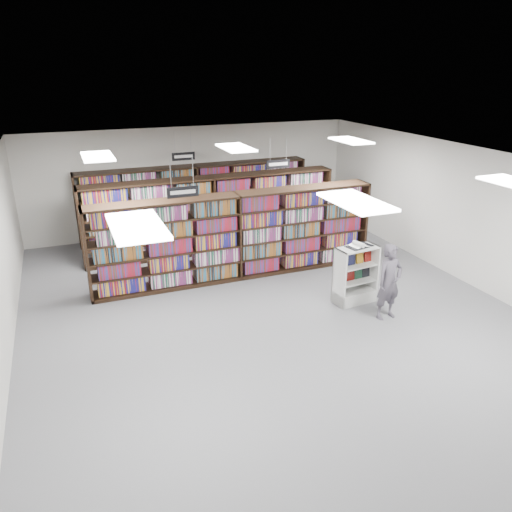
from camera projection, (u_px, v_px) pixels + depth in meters
name	position (u px, v px, depth m)	size (l,w,h in m)	color
floor	(269.00, 311.00, 10.64)	(12.00, 12.00, 0.00)	#5A5A5F
ceiling	(271.00, 161.00, 9.47)	(10.00, 12.00, 0.10)	silver
wall_back	(193.00, 180.00, 15.25)	(10.00, 0.10, 3.20)	silver
wall_front	(511.00, 432.00, 4.86)	(10.00, 0.10, 3.20)	silver
wall_right	(465.00, 215.00, 11.77)	(0.10, 12.00, 3.20)	silver
bookshelf_row_near	(237.00, 236.00, 11.99)	(7.00, 0.60, 2.10)	black
bookshelf_row_mid	(213.00, 214.00, 13.72)	(7.00, 0.60, 2.10)	black
bookshelf_row_far	(196.00, 200.00, 15.19)	(7.00, 0.60, 2.10)	black
aisle_sign_left	(183.00, 191.00, 10.07)	(0.65, 0.02, 0.80)	#B2B2B7
aisle_sign_right	(278.00, 163.00, 12.83)	(0.65, 0.02, 0.80)	#B2B2B7
aisle_sign_center	(183.00, 156.00, 13.88)	(0.65, 0.02, 0.80)	#B2B2B7
troffer_front_left	(137.00, 226.00, 5.86)	(0.60, 1.20, 0.04)	white
troffer_front_center	(356.00, 202.00, 6.89)	(0.60, 1.20, 0.04)	white
troffer_back_left	(98.00, 156.00, 10.19)	(0.60, 1.20, 0.04)	white
troffer_back_center	(236.00, 148.00, 11.22)	(0.60, 1.20, 0.04)	white
troffer_back_right	(351.00, 141.00, 12.25)	(0.60, 1.20, 0.04)	white
endcap_display	(354.00, 282.00, 10.94)	(0.96, 0.55, 1.28)	silver
open_book	(359.00, 245.00, 10.64)	(0.63, 0.46, 0.13)	black
shopper	(389.00, 282.00, 10.11)	(0.58, 0.38, 1.60)	#49434D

